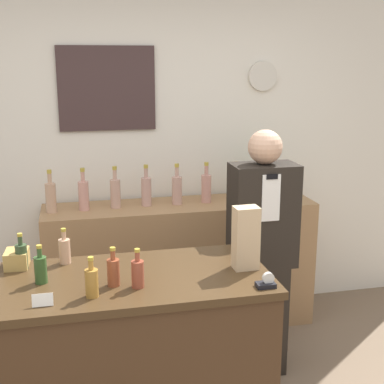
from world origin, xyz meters
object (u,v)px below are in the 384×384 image
shopkeeper (262,256)px  paper_bag (246,238)px  potted_plant (265,178)px  tape_dispenser (267,283)px

shopkeeper → paper_bag: size_ratio=4.92×
potted_plant → shopkeeper: bearing=-111.2°
paper_bag → tape_dispenser: paper_bag is taller
paper_bag → tape_dispenser: bearing=-84.4°
shopkeeper → paper_bag: bearing=-118.0°
potted_plant → tape_dispenser: potted_plant is taller
potted_plant → paper_bag: size_ratio=1.01×
potted_plant → paper_bag: same height
shopkeeper → tape_dispenser: (-0.28, -0.82, 0.20)m
paper_bag → potted_plant: bearing=65.6°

